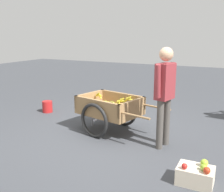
# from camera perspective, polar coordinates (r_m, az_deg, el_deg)

# --- Properties ---
(ground_plane) EXTENTS (24.00, 24.00, 0.00)m
(ground_plane) POSITION_cam_1_polar(r_m,az_deg,el_deg) (4.90, 0.33, -9.00)
(ground_plane) COLOR #3D3F44
(fruit_cart) EXTENTS (1.78, 1.13, 0.72)m
(fruit_cart) POSITION_cam_1_polar(r_m,az_deg,el_deg) (5.13, -0.38, -2.84)
(fruit_cart) COLOR #937047
(fruit_cart) RESTS_ON ground
(vendor_person) EXTENTS (0.27, 0.56, 1.64)m
(vendor_person) POSITION_cam_1_polar(r_m,az_deg,el_deg) (4.37, 11.12, 1.55)
(vendor_person) COLOR #4C4742
(vendor_person) RESTS_ON ground
(plastic_bucket) EXTENTS (0.24, 0.24, 0.27)m
(plastic_bucket) POSITION_cam_1_polar(r_m,az_deg,el_deg) (6.65, -13.54, -2.20)
(plastic_bucket) COLOR #B21E1E
(plastic_bucket) RESTS_ON ground
(mixed_fruit_crate) EXTENTS (0.44, 0.32, 0.32)m
(mixed_fruit_crate) POSITION_cam_1_polar(r_m,az_deg,el_deg) (3.64, 17.33, -15.67)
(mixed_fruit_crate) COLOR beige
(mixed_fruit_crate) RESTS_ON ground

